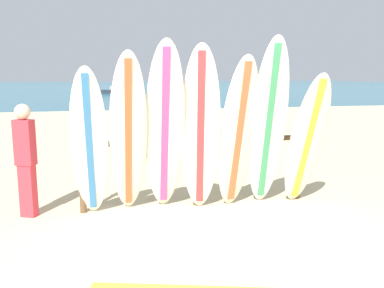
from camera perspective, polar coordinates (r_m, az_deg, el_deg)
The scene contains 12 objects.
ground_plane at distance 4.51m, azimuth 3.90°, elevation -15.59°, with size 120.00×120.00×0.00m, color beige.
ocean_water at distance 61.95m, azimuth -11.13°, elevation 7.95°, with size 120.00×80.00×0.01m, color teal.
surfboard_rack at distance 5.93m, azimuth 0.61°, elevation -1.74°, with size 3.37×0.09×1.12m.
surfboard_leaning_far_left at distance 5.44m, azimuth -14.27°, elevation -0.10°, with size 0.50×0.73×2.04m.
surfboard_leaning_left at distance 5.40m, azimuth -8.98°, elevation 1.02°, with size 0.50×0.95×2.23m.
surfboard_leaning_center_left at distance 5.45m, azimuth -3.87°, elevation 1.96°, with size 0.59×0.97×2.37m.
surfboard_leaning_center at distance 5.53m, azimuth 1.21°, elevation 1.88°, with size 0.65×0.71×2.33m.
surfboard_leaning_center_right at distance 5.73m, azimuth 6.54°, elevation 1.43°, with size 0.65×0.64×2.20m.
surfboard_leaning_right at distance 5.83m, azimuth 10.71°, elevation 2.68°, with size 0.60×0.81×2.44m.
surfboard_leaning_far_right at distance 6.05m, azimuth 15.93°, elevation 0.43°, with size 0.62×0.76×1.96m.
beachgoer_standing at distance 5.87m, azimuth -22.44°, elevation -1.53°, with size 0.29×0.24×1.55m.
small_boat_offshore at distance 41.25m, azimuth -10.68°, elevation 7.41°, with size 3.16×1.63×0.71m.
Camera 1 is at (-1.14, -3.91, 1.94)m, focal length 37.78 mm.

